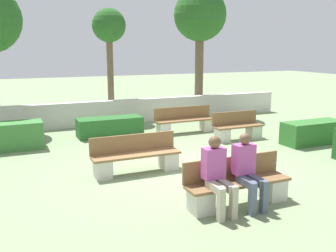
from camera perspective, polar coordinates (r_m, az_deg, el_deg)
The scene contains 13 objects.
ground_plane at distance 8.96m, azimuth 1.07°, elevation -6.26°, with size 60.00×60.00×0.00m, color gray.
perimeter_wall at distance 14.06m, azimuth -8.58°, elevation 2.08°, with size 14.44×0.30×0.88m.
bench_front at distance 6.91m, azimuth 10.52°, elevation -9.10°, with size 2.00×0.49×0.85m.
bench_left_side at distance 8.51m, azimuth -4.89°, elevation -4.92°, with size 2.02×0.48×0.85m.
bench_right_side at distance 11.75m, azimuth 10.57°, elevation -0.51°, with size 1.61×0.48×0.85m.
bench_back at distance 12.54m, azimuth 2.61°, elevation 0.53°, with size 2.07×0.49×0.85m.
person_seated_man at distance 6.72m, azimuth 12.01°, elevation -6.23°, with size 0.38×0.63×1.32m.
person_seated_woman at distance 6.40m, azimuth 7.50°, elevation -6.90°, with size 0.38×0.63×1.33m.
hedge_block_near_left at distance 12.18m, azimuth -8.84°, elevation -0.10°, with size 2.07×0.76×0.60m.
hedge_block_mid_right at distance 11.26m, azimuth -24.07°, elevation -1.54°, with size 2.19×0.75×0.76m.
hedge_block_far_left at distance 11.86m, azimuth 21.21°, elevation -0.92°, with size 1.92×0.70×0.66m.
tree_center_left at distance 14.86m, azimuth -8.98°, elevation 14.27°, with size 1.28×1.28×4.27m.
tree_center_right at distance 15.79m, azimuth 4.89°, elevation 16.20°, with size 2.13×2.13×5.17m.
Camera 1 is at (-3.56, -7.74, 2.77)m, focal length 40.00 mm.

